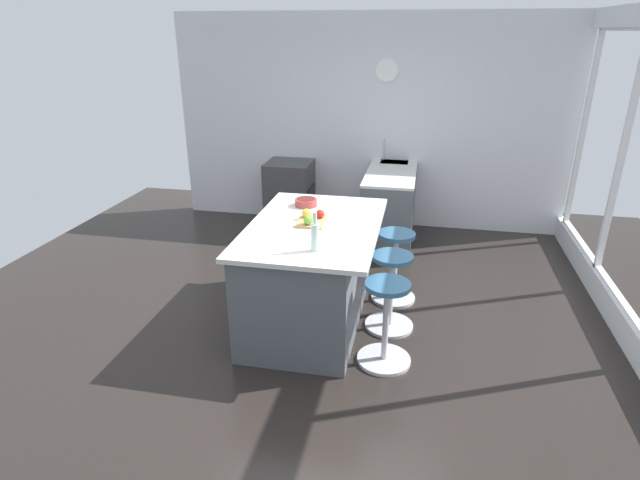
% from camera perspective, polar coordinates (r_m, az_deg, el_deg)
% --- Properties ---
extents(ground_plane, '(7.78, 7.78, 0.00)m').
position_cam_1_polar(ground_plane, '(4.72, 0.51, -10.09)').
color(ground_plane, black).
extents(interior_partition_left, '(0.15, 5.21, 2.75)m').
position_cam_1_polar(interior_partition_left, '(7.04, 5.33, 12.78)').
color(interior_partition_left, silver).
rests_on(interior_partition_left, ground_plane).
extents(sink_cabinet, '(2.08, 0.60, 1.19)m').
position_cam_1_polar(sink_cabinet, '(6.89, 7.94, 4.62)').
color(sink_cabinet, '#4C5156').
rests_on(sink_cabinet, ground_plane).
extents(oven_range, '(0.60, 0.61, 0.88)m').
position_cam_1_polar(oven_range, '(7.10, -3.36, 5.15)').
color(oven_range, '#38383D').
rests_on(oven_range, ground_plane).
extents(kitchen_island, '(1.73, 1.13, 0.95)m').
position_cam_1_polar(kitchen_island, '(4.69, -1.17, -3.61)').
color(kitchen_island, '#4C5156').
rests_on(kitchen_island, ground_plane).
extents(stool_by_window, '(0.44, 0.44, 0.72)m').
position_cam_1_polar(stool_by_window, '(5.15, 8.28, -3.13)').
color(stool_by_window, '#B7B7BC').
rests_on(stool_by_window, ground_plane).
extents(stool_middle, '(0.44, 0.44, 0.72)m').
position_cam_1_polar(stool_middle, '(4.67, 7.83, -5.93)').
color(stool_middle, '#B7B7BC').
rests_on(stool_middle, ground_plane).
extents(stool_near_camera, '(0.44, 0.44, 0.72)m').
position_cam_1_polar(stool_near_camera, '(4.20, 7.28, -9.37)').
color(stool_near_camera, '#B7B7BC').
rests_on(stool_near_camera, ground_plane).
extents(cutting_board, '(0.36, 0.24, 0.02)m').
position_cam_1_polar(cutting_board, '(4.56, -0.92, 2.14)').
color(cutting_board, tan).
rests_on(cutting_board, kitchen_island).
extents(apple_red, '(0.08, 0.08, 0.08)m').
position_cam_1_polar(apple_red, '(4.58, 0.02, 2.91)').
color(apple_red, red).
rests_on(apple_red, cutting_board).
extents(apple_yellow, '(0.08, 0.08, 0.08)m').
position_cam_1_polar(apple_yellow, '(4.61, -1.54, 3.02)').
color(apple_yellow, gold).
rests_on(apple_yellow, cutting_board).
extents(apple_green, '(0.09, 0.09, 0.09)m').
position_cam_1_polar(apple_green, '(4.42, -1.31, 2.25)').
color(apple_green, '#609E2D').
rests_on(apple_green, cutting_board).
extents(water_bottle, '(0.06, 0.06, 0.31)m').
position_cam_1_polar(water_bottle, '(3.91, -0.56, 0.45)').
color(water_bottle, silver).
rests_on(water_bottle, kitchen_island).
extents(fruit_bowl, '(0.21, 0.21, 0.07)m').
position_cam_1_polar(fruit_bowl, '(4.97, -1.56, 4.24)').
color(fruit_bowl, '#993833').
rests_on(fruit_bowl, kitchen_island).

